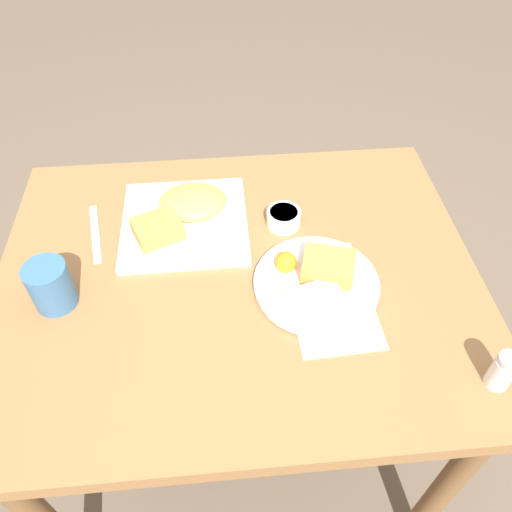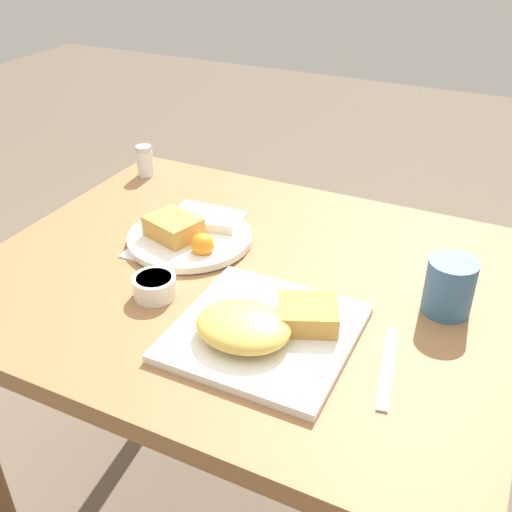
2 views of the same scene
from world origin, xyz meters
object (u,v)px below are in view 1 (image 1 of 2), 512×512
plate_square_near (184,215)px  plate_oval_far (317,279)px  sauce_ramekin (283,218)px  salt_shaker (502,373)px  butter_knife (95,233)px  coffee_mug (51,286)px

plate_square_near → plate_oval_far: (-0.26, 0.20, -0.00)m
plate_oval_far → sauce_ramekin: bearing=-76.9°
sauce_ramekin → salt_shaker: size_ratio=0.99×
plate_square_near → butter_knife: 0.20m
plate_square_near → butter_knife: plate_square_near is taller
plate_square_near → sauce_ramekin: bearing=173.5°
salt_shaker → butter_knife: salt_shaker is taller
salt_shaker → sauce_ramekin: bearing=-53.6°
butter_knife → plate_square_near: bearing=85.0°
plate_oval_far → salt_shaker: bearing=138.3°
coffee_mug → plate_square_near: bearing=-140.8°
plate_oval_far → butter_knife: (0.45, -0.19, -0.02)m
butter_knife → plate_oval_far: bearing=57.2°
plate_oval_far → coffee_mug: 0.50m
salt_shaker → plate_oval_far: bearing=-41.7°
plate_oval_far → coffee_mug: bearing=-0.7°
sauce_ramekin → salt_shaker: salt_shaker is taller
plate_oval_far → coffee_mug: coffee_mug is taller
plate_square_near → salt_shaker: salt_shaker is taller
plate_square_near → butter_knife: (0.19, 0.02, -0.02)m
butter_knife → sauce_ramekin: bearing=78.7°
plate_square_near → coffee_mug: coffee_mug is taller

